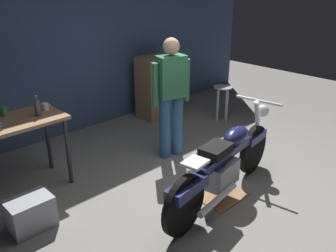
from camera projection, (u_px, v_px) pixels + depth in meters
ground_plane at (208, 193)px, 4.34m from camera, size 12.00×12.00×0.00m
back_wall at (73, 35)px, 5.59m from camera, size 8.00×0.12×3.10m
workbench at (5, 132)px, 4.04m from camera, size 1.30×0.64×0.90m
motorcycle at (225, 163)px, 4.08m from camera, size 2.18×0.69×1.00m
person_standing at (171, 94)px, 4.88m from camera, size 0.55×0.31×1.67m
shop_stool at (223, 94)px, 6.24m from camera, size 0.32×0.32×0.64m
wooden_dresser at (160, 86)px, 6.51m from camera, size 0.80×0.47×1.10m
drip_tray at (223, 196)px, 4.26m from camera, size 0.56×0.40×0.01m
storage_bin at (30, 213)px, 3.68m from camera, size 0.44×0.32×0.34m
mug_green_speckled at (4, 111)px, 4.17m from camera, size 0.12×0.08×0.11m
mug_white_ceramic at (45, 107)px, 4.35m from camera, size 0.11×0.08×0.09m
bottle at (38, 108)px, 4.16m from camera, size 0.06×0.06×0.24m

